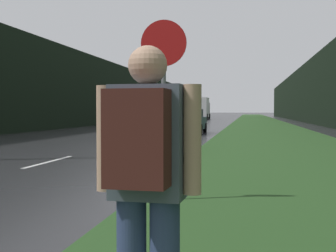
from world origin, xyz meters
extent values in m
cube|color=#26471E|center=(6.48, 40.00, 0.01)|extent=(6.00, 240.00, 0.02)
cube|color=silver|center=(0.00, 13.28, 0.00)|extent=(0.12, 3.00, 0.01)
cube|color=silver|center=(0.00, 20.28, 0.00)|extent=(0.12, 3.00, 0.01)
cube|color=black|center=(-9.48, 50.00, 3.15)|extent=(2.00, 140.00, 6.30)
cube|color=black|center=(12.48, 50.00, 3.36)|extent=(2.00, 140.00, 6.72)
cylinder|color=slate|center=(3.98, 8.48, 1.02)|extent=(0.07, 0.07, 2.03)
cylinder|color=#B71414|center=(3.98, 8.48, 2.38)|extent=(0.69, 0.02, 0.69)
cube|color=#4C5666|center=(4.68, 4.10, 1.19)|extent=(0.42, 0.25, 0.63)
sphere|color=tan|center=(4.68, 4.10, 1.62)|extent=(0.22, 0.22, 0.22)
cylinder|color=tan|center=(4.43, 4.11, 1.21)|extent=(0.10, 0.10, 0.60)
cylinder|color=tan|center=(4.93, 4.08, 1.21)|extent=(0.10, 0.10, 0.60)
cube|color=#471E19|center=(4.67, 3.89, 1.23)|extent=(0.33, 0.20, 0.51)
cube|color=#4C514C|center=(1.74, 17.21, 0.61)|extent=(1.86, 4.55, 0.59)
cube|color=#2D302D|center=(1.74, 17.44, 1.12)|extent=(1.58, 2.05, 0.43)
cylinder|color=black|center=(2.63, 15.80, 0.35)|extent=(0.20, 0.71, 0.71)
cylinder|color=black|center=(0.86, 15.80, 0.35)|extent=(0.20, 0.71, 0.71)
cylinder|color=black|center=(2.63, 18.62, 0.35)|extent=(0.20, 0.71, 0.71)
cylinder|color=black|center=(0.86, 18.62, 0.35)|extent=(0.20, 0.71, 0.71)
cube|color=#2D3856|center=(1.74, 28.88, 0.63)|extent=(1.81, 4.34, 0.71)
cube|color=#1B2134|center=(1.74, 29.10, 1.22)|extent=(1.54, 1.95, 0.46)
cylinder|color=black|center=(2.60, 27.53, 0.30)|extent=(0.20, 0.60, 0.60)
cylinder|color=black|center=(0.88, 27.53, 0.30)|extent=(0.20, 0.60, 0.60)
cylinder|color=black|center=(2.60, 30.22, 0.30)|extent=(0.20, 0.60, 0.60)
cylinder|color=black|center=(0.88, 30.22, 0.30)|extent=(0.20, 0.60, 0.60)
cube|color=#4C514C|center=(-1.74, 37.96, 0.64)|extent=(1.88, 4.79, 0.71)
cube|color=#2D302D|center=(-1.74, 37.72, 1.23)|extent=(1.60, 2.16, 0.47)
cylinder|color=black|center=(-2.63, 39.45, 0.31)|extent=(0.20, 0.63, 0.63)
cylinder|color=black|center=(-0.85, 39.45, 0.31)|extent=(0.20, 0.63, 0.63)
cylinder|color=black|center=(-2.63, 36.48, 0.31)|extent=(0.20, 0.63, 0.63)
cylinder|color=black|center=(-0.85, 36.48, 0.31)|extent=(0.20, 0.63, 0.63)
cube|color=gray|center=(-1.74, 72.84, 1.47)|extent=(2.23, 2.18, 2.13)
cube|color=silver|center=(-1.74, 69.42, 1.83)|extent=(2.35, 4.66, 2.84)
cylinder|color=black|center=(-2.86, 72.62, 0.45)|extent=(0.28, 0.90, 0.90)
cylinder|color=black|center=(-0.63, 72.62, 0.45)|extent=(0.28, 0.90, 0.90)
cylinder|color=black|center=(-2.86, 68.25, 0.45)|extent=(0.28, 0.90, 0.90)
cylinder|color=black|center=(-0.63, 68.25, 0.45)|extent=(0.28, 0.90, 0.90)
camera|label=1|loc=(5.23, 1.57, 1.37)|focal=50.00mm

